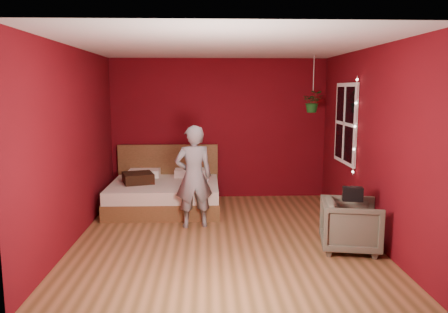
% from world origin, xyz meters
% --- Properties ---
extents(floor, '(4.50, 4.50, 0.00)m').
position_xyz_m(floor, '(0.00, 0.00, 0.00)').
color(floor, '#93603B').
rests_on(floor, ground).
extents(room_walls, '(4.04, 4.54, 2.62)m').
position_xyz_m(room_walls, '(0.00, 0.00, 1.68)').
color(room_walls, '#5D0911').
rests_on(room_walls, ground).
extents(window, '(0.05, 0.97, 1.27)m').
position_xyz_m(window, '(1.97, 0.90, 1.50)').
color(window, white).
rests_on(window, room_walls).
extents(fairy_lights, '(0.04, 0.04, 1.45)m').
position_xyz_m(fairy_lights, '(1.94, 0.38, 1.50)').
color(fairy_lights, silver).
rests_on(fairy_lights, room_walls).
extents(bed, '(1.85, 1.57, 1.02)m').
position_xyz_m(bed, '(-0.95, 1.50, 0.26)').
color(bed, brown).
rests_on(bed, ground).
extents(person, '(0.61, 0.46, 1.52)m').
position_xyz_m(person, '(-0.42, 0.41, 0.76)').
color(person, gray).
rests_on(person, ground).
extents(armchair, '(0.84, 0.82, 0.66)m').
position_xyz_m(armchair, '(1.60, -0.62, 0.33)').
color(armchair, '#615F4C').
rests_on(armchair, ground).
extents(handbag, '(0.26, 0.16, 0.18)m').
position_xyz_m(handbag, '(1.60, -0.65, 0.74)').
color(handbag, black).
rests_on(handbag, armchair).
extents(throw_pillow, '(0.60, 0.60, 0.17)m').
position_xyz_m(throw_pillow, '(-1.40, 1.40, 0.55)').
color(throw_pillow, '#311E10').
rests_on(throw_pillow, bed).
extents(hanging_plant, '(0.39, 0.36, 0.96)m').
position_xyz_m(hanging_plant, '(1.57, 1.46, 1.83)').
color(hanging_plant, silver).
rests_on(hanging_plant, room_walls).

